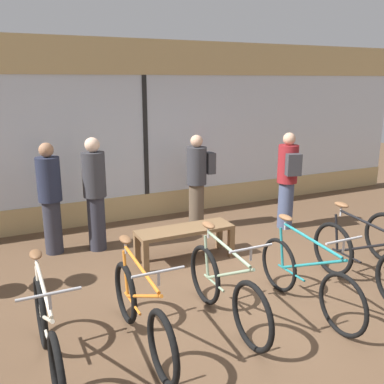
{
  "coord_description": "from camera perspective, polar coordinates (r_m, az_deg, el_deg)",
  "views": [
    {
      "loc": [
        -2.56,
        -4.03,
        2.52
      ],
      "look_at": [
        0.0,
        1.34,
        0.95
      ],
      "focal_mm": 40.0,
      "sensor_mm": 36.0,
      "label": 1
    }
  ],
  "objects": [
    {
      "name": "customer_near_rack",
      "position": [
        7.46,
        12.61,
        1.86
      ],
      "size": [
        0.42,
        0.54,
        1.67
      ],
      "color": "#424C6B",
      "rests_on": "ground_plane"
    },
    {
      "name": "bicycle_center_right",
      "position": [
        5.02,
        15.05,
        -11.08
      ],
      "size": [
        0.46,
        1.72,
        1.01
      ],
      "color": "black",
      "rests_on": "ground_plane"
    },
    {
      "name": "ground_plane",
      "position": [
        5.4,
        6.32,
        -13.15
      ],
      "size": [
        24.0,
        24.0,
        0.0
      ],
      "primitive_type": "plane",
      "color": "brown"
    },
    {
      "name": "bicycle_center_left",
      "position": [
        4.62,
        4.5,
        -12.89
      ],
      "size": [
        0.46,
        1.67,
        1.03
      ],
      "color": "black",
      "rests_on": "ground_plane"
    },
    {
      "name": "bicycle_far_left",
      "position": [
        4.06,
        -18.67,
        -17.82
      ],
      "size": [
        0.46,
        1.75,
        1.03
      ],
      "color": "black",
      "rests_on": "ground_plane"
    },
    {
      "name": "display_bench",
      "position": [
        6.11,
        -0.96,
        -5.61
      ],
      "size": [
        1.4,
        0.44,
        0.48
      ],
      "color": "brown",
      "rests_on": "ground_plane"
    },
    {
      "name": "customer_by_window",
      "position": [
        7.27,
        0.74,
        1.73
      ],
      "size": [
        0.48,
        0.34,
        1.63
      ],
      "color": "brown",
      "rests_on": "ground_plane"
    },
    {
      "name": "bicycle_left",
      "position": [
        4.26,
        -6.77,
        -15.71
      ],
      "size": [
        0.46,
        1.73,
        1.01
      ],
      "color": "black",
      "rests_on": "ground_plane"
    },
    {
      "name": "customer_near_bench",
      "position": [
        6.54,
        -18.39,
        -0.59
      ],
      "size": [
        0.35,
        0.35,
        1.66
      ],
      "color": "#2D2D38",
      "rests_on": "ground_plane"
    },
    {
      "name": "shop_back_wall",
      "position": [
        7.83,
        -6.3,
        8.22
      ],
      "size": [
        12.0,
        0.08,
        3.2
      ],
      "color": "tan",
      "rests_on": "ground_plane"
    },
    {
      "name": "customer_mid_floor",
      "position": [
        6.5,
        -12.82,
        -0.01
      ],
      "size": [
        0.41,
        0.41,
        1.72
      ],
      "color": "#2D2D38",
      "rests_on": "ground_plane"
    },
    {
      "name": "bicycle_right",
      "position": [
        5.64,
        21.93,
        -8.56
      ],
      "size": [
        0.46,
        1.78,
        1.04
      ],
      "color": "black",
      "rests_on": "ground_plane"
    }
  ]
}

